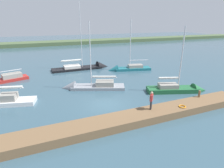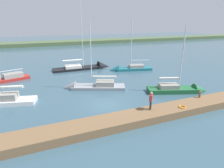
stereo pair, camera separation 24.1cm
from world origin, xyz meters
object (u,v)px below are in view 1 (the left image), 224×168
at_px(person_on_dock, 151,99).
at_px(sailboat_far_right, 88,87).
at_px(sailboat_far_left, 87,68).
at_px(mooring_post_far, 199,94).
at_px(sailboat_outer_mooring, 126,69).
at_px(life_ring_buoy, 182,106).
at_px(sailboat_mid_channel, 180,90).

bearing_deg(person_on_dock, sailboat_far_right, 154.40).
bearing_deg(sailboat_far_left, sailboat_far_right, -105.14).
distance_m(mooring_post_far, sailboat_outer_mooring, 15.26).
distance_m(life_ring_buoy, sailboat_outer_mooring, 16.60).
bearing_deg(sailboat_far_left, sailboat_mid_channel, -64.84).
distance_m(sailboat_outer_mooring, sailboat_mid_channel, 11.90).
relative_size(mooring_post_far, sailboat_outer_mooring, 0.07).
bearing_deg(sailboat_outer_mooring, sailboat_mid_channel, 110.62).
height_order(sailboat_far_left, person_on_dock, sailboat_far_left).
height_order(sailboat_mid_channel, sailboat_far_left, sailboat_far_left).
relative_size(sailboat_outer_mooring, person_on_dock, 5.59).
bearing_deg(mooring_post_far, sailboat_outer_mooring, -87.17).
distance_m(sailboat_outer_mooring, sailboat_far_left, 7.11).
relative_size(life_ring_buoy, sailboat_outer_mooring, 0.07).
height_order(life_ring_buoy, sailboat_mid_channel, sailboat_mid_channel).
relative_size(sailboat_far_left, person_on_dock, 7.27).
xyz_separation_m(sailboat_outer_mooring, sailboat_far_left, (6.03, -3.77, -0.02)).
relative_size(mooring_post_far, sailboat_far_right, 0.08).
xyz_separation_m(sailboat_outer_mooring, sailboat_mid_channel, (-1.42, 11.82, 0.10)).
relative_size(mooring_post_far, life_ring_buoy, 1.05).
height_order(sailboat_mid_channel, sailboat_far_right, sailboat_far_right).
relative_size(life_ring_buoy, sailboat_far_left, 0.05).
height_order(mooring_post_far, sailboat_outer_mooring, sailboat_outer_mooring).
distance_m(sailboat_mid_channel, sailboat_far_left, 17.27).
xyz_separation_m(mooring_post_far, person_on_dock, (6.24, 0.44, 0.63)).
distance_m(life_ring_buoy, sailboat_far_right, 11.77).
distance_m(sailboat_outer_mooring, sailboat_far_right, 10.80).
bearing_deg(sailboat_mid_channel, sailboat_far_right, 170.99).
xyz_separation_m(life_ring_buoy, sailboat_far_left, (3.49, -20.16, -0.66)).
bearing_deg(person_on_dock, mooring_post_far, 49.34).
bearing_deg(mooring_post_far, sailboat_far_left, -70.35).
relative_size(life_ring_buoy, person_on_dock, 0.39).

